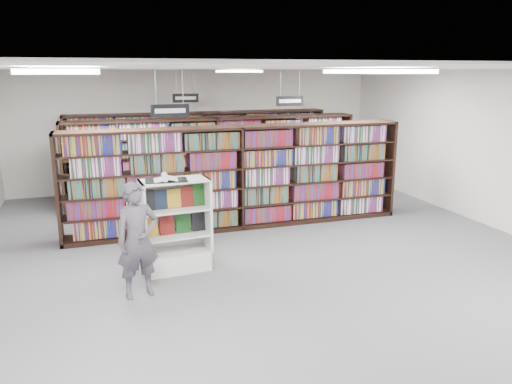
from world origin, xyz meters
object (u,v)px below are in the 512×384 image
object	(u,v)px
endcap_display	(176,240)
shopper	(138,240)
bookshelf_row_near	(239,177)
open_book	(166,179)

from	to	relation	value
endcap_display	shopper	bearing A→B (deg)	-133.41
bookshelf_row_near	endcap_display	distance (m)	2.54
bookshelf_row_near	open_book	bearing A→B (deg)	-131.75
bookshelf_row_near	shopper	distance (m)	3.55
bookshelf_row_near	shopper	bearing A→B (deg)	-130.27
open_book	bookshelf_row_near	bearing A→B (deg)	53.64
bookshelf_row_near	open_book	world-z (taller)	bookshelf_row_near
endcap_display	shopper	distance (m)	1.11
shopper	bookshelf_row_near	bearing A→B (deg)	37.00
endcap_display	open_book	xyz separation A→B (m)	(-0.14, -0.10, 1.04)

